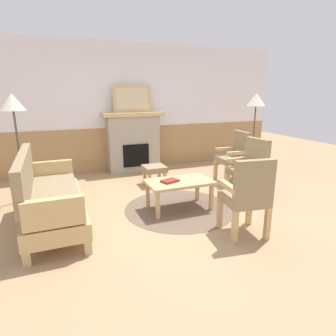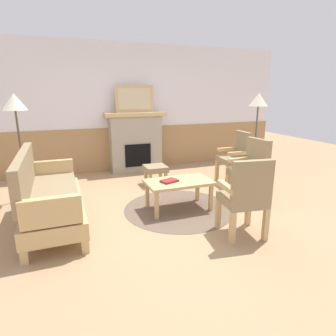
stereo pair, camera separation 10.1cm
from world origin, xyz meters
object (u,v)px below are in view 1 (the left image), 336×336
Objects in this scene: fireplace at (133,142)px; armchair_front_left at (247,194)px; armchair_near_fireplace at (250,166)px; floor_lamp_by_couch at (13,109)px; armchair_by_window_left at (235,155)px; footstool at (154,170)px; framed_picture at (132,99)px; book_on_table at (170,181)px; floor_lamp_by_chairs at (256,105)px; coffee_table at (179,184)px; couch at (50,198)px.

fireplace is 3.44m from armchair_front_left.
floor_lamp_by_couch reaches higher than armchair_near_fireplace.
floor_lamp_by_couch is (-3.69, 0.43, 0.91)m from armchair_by_window_left.
fireplace reaches higher than armchair_by_window_left.
footstool is 1.75m from armchair_near_fireplace.
framed_picture is 1.69m from footstool.
book_on_table is at bearing -92.73° from framed_picture.
floor_lamp_by_couch is (-2.13, -1.10, -0.11)m from framed_picture.
armchair_by_window_left is (1.56, -1.53, -1.02)m from framed_picture.
fireplace is at bearing 94.60° from footstool.
floor_lamp_by_chairs is at bearing 19.22° from armchair_by_window_left.
framed_picture is at bearing 87.27° from book_on_table.
armchair_front_left is at bearing -69.56° from coffee_table.
framed_picture reaches higher than fireplace.
armchair_front_left is at bearing -129.28° from floor_lamp_by_chairs.
fireplace is 1.33× the size of armchair_front_left.
framed_picture is 2.00× the size of footstool.
framed_picture is at bearing 97.26° from armchair_front_left.
footstool is 2.36m from floor_lamp_by_chairs.
armchair_near_fireplace reaches higher than book_on_table.
couch is at bearing -147.72° from footstool.
armchair_front_left is (0.43, -3.41, -1.02)m from framed_picture.
armchair_near_fireplace is at bearing -0.43° from coffee_table.
framed_picture is 3.58m from armchair_front_left.
couch is 4.50× the size of footstool.
framed_picture is 0.44× the size of couch.
armchair_near_fireplace is 0.58× the size of floor_lamp_by_chairs.
armchair_near_fireplace is 1.00× the size of armchair_front_left.
fireplace is 1.33× the size of armchair_by_window_left.
coffee_table is 0.98× the size of armchair_front_left.
couch is 1.84× the size of armchair_by_window_left.
couch is at bearing 178.14° from armchair_near_fireplace.
coffee_table is 1.74m from armchair_by_window_left.
fireplace is 5.46× the size of book_on_table.
armchair_by_window_left and armchair_front_left have the same top height.
armchair_by_window_left is (1.68, 0.81, 0.08)m from book_on_table.
book_on_table is (-0.11, -2.34, -0.20)m from fireplace.
book_on_table is 1.41m from armchair_near_fireplace.
armchair_near_fireplace is at bearing -20.17° from floor_lamp_by_couch.
floor_lamp_by_chairs is (2.24, 1.01, 1.00)m from book_on_table.
couch is 1.84× the size of armchair_near_fireplace.
couch is at bearing -167.61° from armchair_by_window_left.
fireplace is at bearing 147.96° from floor_lamp_by_chairs.
book_on_table is 0.60× the size of footstool.
fireplace is 2.19m from armchair_by_window_left.
framed_picture is at bearing 135.60° from armchair_by_window_left.
couch is at bearing -71.28° from floor_lamp_by_couch.
armchair_front_left reaches higher than book_on_table.
fireplace is at bearing 97.26° from armchair_front_left.
armchair_front_left is (-0.86, -1.05, 0.00)m from armchair_near_fireplace.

